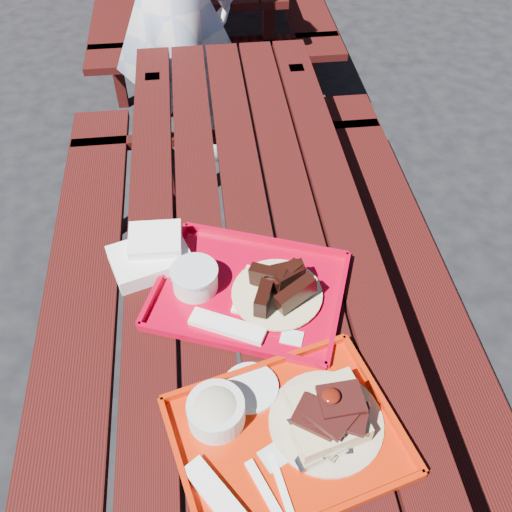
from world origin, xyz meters
name	(u,v)px	position (x,y,z in m)	size (l,w,h in m)	color
ground	(252,368)	(0.00, 0.00, 0.00)	(60.00, 60.00, 0.00)	black
picnic_table_near	(251,276)	(0.00, 0.00, 0.56)	(1.41, 2.40, 0.75)	#390A0B
near_tray	(282,423)	(0.00, -0.63, 0.79)	(0.57, 0.49, 0.15)	red
far_tray	(245,290)	(-0.04, -0.23, 0.78)	(0.60, 0.54, 0.08)	#B0001D
white_cloth	(152,254)	(-0.29, -0.08, 0.79)	(0.25, 0.22, 0.09)	white
person	(171,4)	(-0.21, 1.41, 0.85)	(0.62, 0.41, 1.70)	#ACBFE5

